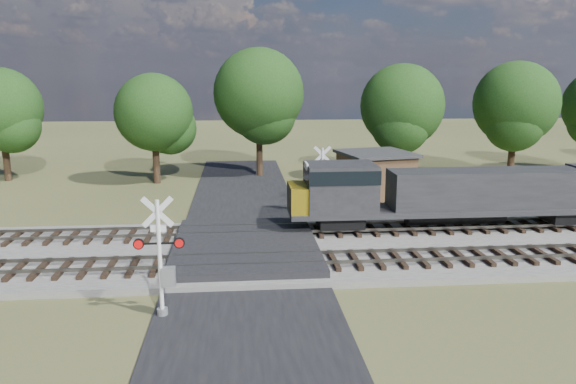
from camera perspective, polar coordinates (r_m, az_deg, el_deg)
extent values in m
plane|color=#474B28|center=(27.55, -4.32, -6.60)|extent=(160.00, 160.00, 0.00)
cube|color=gray|center=(29.79, 15.35, -5.26)|extent=(140.00, 10.00, 0.30)
cube|color=black|center=(27.54, -4.32, -6.52)|extent=(7.00, 60.00, 0.08)
cube|color=#262628|center=(27.93, -4.35, -5.66)|extent=(7.00, 9.00, 0.62)
cube|color=black|center=(25.63, 0.24, -7.09)|extent=(44.00, 2.60, 0.18)
cube|color=#59554C|center=(26.83, 17.77, -6.43)|extent=(140.00, 0.08, 0.15)
cube|color=#59554C|center=(28.09, 16.65, -5.53)|extent=(140.00, 0.08, 0.15)
cube|color=black|center=(30.38, -0.64, -4.01)|extent=(44.00, 2.60, 0.18)
cube|color=#59554C|center=(31.29, 14.27, -3.60)|extent=(140.00, 0.08, 0.15)
cube|color=#59554C|center=(32.60, 13.44, -2.93)|extent=(140.00, 0.08, 0.15)
cylinder|color=silver|center=(20.83, -12.89, -6.70)|extent=(0.15, 0.15, 4.41)
cylinder|color=gray|center=(21.57, -12.63, -11.84)|extent=(0.40, 0.40, 0.33)
cube|color=silver|center=(20.34, -13.12, -1.99)|extent=(1.15, 0.05, 1.15)
cube|color=silver|center=(20.34, -13.12, -1.99)|extent=(1.15, 0.05, 1.15)
cube|color=silver|center=(20.50, -13.04, -3.64)|extent=(0.55, 0.04, 0.24)
cube|color=black|center=(20.65, -12.97, -5.11)|extent=(1.76, 0.08, 0.07)
cylinder|color=red|center=(20.76, -14.94, -5.12)|extent=(0.40, 0.11, 0.40)
cylinder|color=red|center=(20.57, -10.98, -5.09)|extent=(0.40, 0.11, 0.40)
cube|color=gray|center=(21.02, -12.05, -8.41)|extent=(0.50, 0.33, 0.72)
cylinder|color=silver|center=(35.15, 3.48, 1.08)|extent=(0.15, 0.15, 4.23)
cylinder|color=gray|center=(35.58, 3.44, -2.02)|extent=(0.38, 0.38, 0.32)
cube|color=silver|center=(34.87, 3.52, 3.80)|extent=(1.11, 0.09, 1.11)
cube|color=silver|center=(34.87, 3.52, 3.80)|extent=(1.11, 0.09, 1.11)
cube|color=silver|center=(34.96, 3.51, 2.86)|extent=(0.53, 0.05, 0.23)
cube|color=black|center=(35.05, 3.49, 2.01)|extent=(1.69, 0.13, 0.06)
cylinder|color=red|center=(35.13, 4.61, 2.02)|extent=(0.38, 0.12, 0.38)
cylinder|color=red|center=(34.98, 2.38, 2.00)|extent=(0.38, 0.12, 0.38)
cube|color=gray|center=(35.25, 3.04, 0.06)|extent=(0.49, 0.34, 0.69)
cube|color=#4B3220|center=(40.78, 8.87, 1.63)|extent=(5.16, 5.16, 3.04)
cube|color=#303133|center=(40.52, 8.94, 3.90)|extent=(5.68, 5.68, 0.22)
cylinder|color=black|center=(51.68, -26.75, 3.55)|extent=(0.56, 0.56, 4.62)
sphere|color=#183611|center=(51.35, -27.14, 7.63)|extent=(6.47, 6.47, 6.47)
cylinder|color=black|center=(46.36, -13.26, 3.55)|extent=(0.56, 0.56, 4.40)
sphere|color=#183611|center=(46.00, -13.48, 7.88)|extent=(6.15, 6.15, 6.15)
cylinder|color=black|center=(48.32, -2.93, 4.82)|extent=(0.56, 0.56, 5.44)
sphere|color=#183611|center=(47.97, -2.98, 9.98)|extent=(7.62, 7.62, 7.62)
cylinder|color=black|center=(46.54, 11.33, 3.90)|extent=(0.56, 0.56, 4.77)
sphere|color=#183611|center=(46.17, 11.53, 8.59)|extent=(6.67, 6.67, 6.67)
cylinder|color=black|center=(50.15, 21.79, 3.91)|extent=(0.56, 0.56, 4.88)
sphere|color=#183611|center=(49.81, 22.14, 8.35)|extent=(6.83, 6.83, 6.83)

